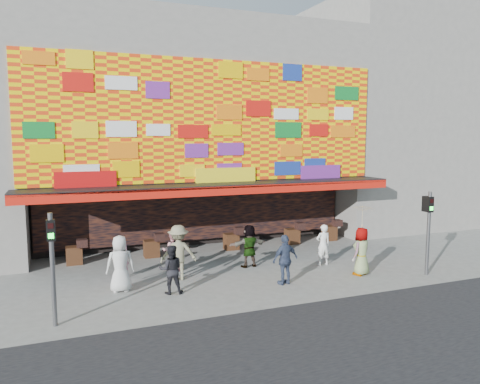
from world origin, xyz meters
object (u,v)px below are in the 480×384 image
at_px(ped_d, 178,252).
at_px(ped_f, 249,246).
at_px(ped_i, 172,251).
at_px(parasol, 363,217).
at_px(signal_right, 429,224).
at_px(ped_h, 323,245).
at_px(ped_c, 171,269).
at_px(ped_b, 121,257).
at_px(ped_e, 285,260).
at_px(signal_left, 52,257).
at_px(ped_a, 120,264).
at_px(ped_g, 361,251).

bearing_deg(ped_d, ped_f, -159.46).
bearing_deg(ped_i, parasol, 166.14).
height_order(signal_right, parasol, signal_right).
distance_m(ped_h, ped_i, 5.75).
height_order(signal_right, ped_c, signal_right).
distance_m(ped_i, parasol, 6.99).
xyz_separation_m(ped_b, ped_e, (5.02, -2.69, 0.09)).
bearing_deg(parasol, ped_i, 154.04).
distance_m(ped_d, ped_f, 2.94).
bearing_deg(signal_left, signal_right, 0.00).
bearing_deg(ped_i, signal_right, 167.28).
bearing_deg(ped_f, ped_i, -15.22).
xyz_separation_m(ped_a, ped_b, (0.21, 1.43, -0.15)).
xyz_separation_m(ped_e, ped_g, (3.02, -0.04, 0.01)).
distance_m(signal_right, ped_g, 2.56).
relative_size(ped_a, ped_g, 1.06).
height_order(ped_c, ped_g, ped_g).
xyz_separation_m(signal_right, ped_i, (-8.36, 3.86, -1.11)).
relative_size(ped_g, ped_i, 1.14).
bearing_deg(ped_d, ped_e, 159.72).
height_order(signal_left, signal_right, same).
distance_m(ped_c, ped_h, 6.31).
bearing_deg(parasol, ped_a, 171.05).
bearing_deg(ped_d, ped_c, 76.17).
bearing_deg(ped_e, ped_d, -40.54).
relative_size(ped_d, ped_i, 1.27).
bearing_deg(ped_h, ped_g, 113.38).
bearing_deg(ped_b, parasol, 150.43).
distance_m(ped_f, parasol, 4.32).
relative_size(ped_a, ped_d, 0.95).
xyz_separation_m(signal_left, ped_g, (10.21, 0.86, -1.00)).
bearing_deg(ped_h, ped_i, -9.74).
height_order(signal_right, ped_h, signal_right).
xyz_separation_m(ped_i, parasol, (6.16, -3.00, 1.36)).
xyz_separation_m(ped_f, parasol, (3.33, -2.43, 1.30)).
bearing_deg(ped_e, parasol, 168.48).
bearing_deg(ped_h, ped_a, 6.50).
bearing_deg(parasol, ped_g, 0.00).
bearing_deg(signal_left, ped_f, 25.57).
xyz_separation_m(ped_d, ped_g, (6.21, -1.87, -0.10)).
bearing_deg(ped_h, ped_c, 14.07).
xyz_separation_m(ped_e, parasol, (3.02, -0.04, 1.26)).
bearing_deg(ped_i, ped_f, -179.35).
bearing_deg(ped_b, ped_d, 144.00).
bearing_deg(signal_right, ped_h, 137.91).
height_order(ped_d, ped_e, ped_d).
bearing_deg(ped_d, ped_a, 25.10).
xyz_separation_m(ped_a, ped_g, (8.25, -1.30, -0.05)).
bearing_deg(signal_left, ped_i, 43.69).
height_order(ped_a, parasol, parasol).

